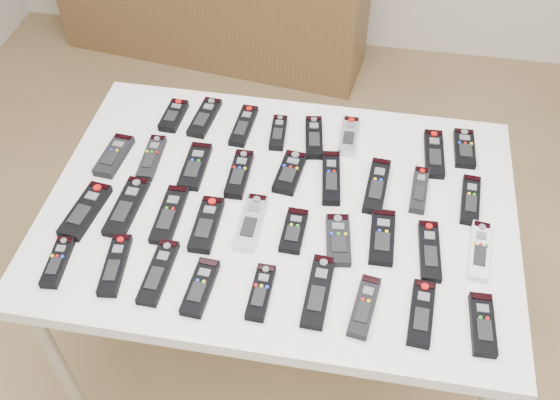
% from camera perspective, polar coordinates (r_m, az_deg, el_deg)
% --- Properties ---
extents(ground, '(4.00, 4.00, 0.00)m').
position_cam_1_polar(ground, '(2.29, 2.85, -14.42)').
color(ground, olive).
rests_on(ground, ground).
extents(table, '(1.25, 0.88, 0.78)m').
position_cam_1_polar(table, '(1.71, 0.00, -1.75)').
color(table, white).
rests_on(table, ground).
extents(remote_0, '(0.06, 0.14, 0.02)m').
position_cam_1_polar(remote_0, '(1.95, -9.70, 7.62)').
color(remote_0, black).
rests_on(remote_0, table).
extents(remote_1, '(0.07, 0.18, 0.02)m').
position_cam_1_polar(remote_1, '(1.93, -6.91, 7.50)').
color(remote_1, black).
rests_on(remote_1, table).
extents(remote_2, '(0.06, 0.18, 0.02)m').
position_cam_1_polar(remote_2, '(1.89, -3.34, 6.81)').
color(remote_2, black).
rests_on(remote_2, table).
extents(remote_3, '(0.05, 0.14, 0.02)m').
position_cam_1_polar(remote_3, '(1.86, -0.16, 6.18)').
color(remote_3, black).
rests_on(remote_3, table).
extents(remote_4, '(0.07, 0.17, 0.02)m').
position_cam_1_polar(remote_4, '(1.85, 3.13, 5.74)').
color(remote_4, black).
rests_on(remote_4, table).
extents(remote_5, '(0.05, 0.15, 0.02)m').
position_cam_1_polar(remote_5, '(1.86, 6.32, 5.82)').
color(remote_5, '#B7B7BC').
rests_on(remote_5, table).
extents(remote_6, '(0.06, 0.19, 0.02)m').
position_cam_1_polar(remote_6, '(1.85, 13.91, 4.13)').
color(remote_6, black).
rests_on(remote_6, table).
extents(remote_7, '(0.06, 0.15, 0.02)m').
position_cam_1_polar(remote_7, '(1.89, 16.51, 4.55)').
color(remote_7, black).
rests_on(remote_7, table).
extents(remote_8, '(0.07, 0.17, 0.02)m').
position_cam_1_polar(remote_8, '(1.85, -14.93, 3.94)').
color(remote_8, black).
rests_on(remote_8, table).
extents(remote_9, '(0.05, 0.17, 0.02)m').
position_cam_1_polar(remote_9, '(1.82, -11.65, 3.83)').
color(remote_9, black).
rests_on(remote_9, table).
extents(remote_10, '(0.06, 0.18, 0.02)m').
position_cam_1_polar(remote_10, '(1.77, -7.77, 3.10)').
color(remote_10, black).
rests_on(remote_10, table).
extents(remote_11, '(0.05, 0.17, 0.02)m').
position_cam_1_polar(remote_11, '(1.74, -3.75, 2.39)').
color(remote_11, black).
rests_on(remote_11, table).
extents(remote_12, '(0.08, 0.16, 0.02)m').
position_cam_1_polar(remote_12, '(1.74, 0.90, 2.53)').
color(remote_12, black).
rests_on(remote_12, table).
extents(remote_13, '(0.07, 0.20, 0.02)m').
position_cam_1_polar(remote_13, '(1.73, 4.69, 2.04)').
color(remote_13, black).
rests_on(remote_13, table).
extents(remote_14, '(0.07, 0.20, 0.02)m').
position_cam_1_polar(remote_14, '(1.72, 8.85, 1.29)').
color(remote_14, black).
rests_on(remote_14, table).
extents(remote_15, '(0.05, 0.16, 0.02)m').
position_cam_1_polar(remote_15, '(1.73, 12.62, 0.91)').
color(remote_15, black).
rests_on(remote_15, table).
extents(remote_16, '(0.06, 0.17, 0.02)m').
position_cam_1_polar(remote_16, '(1.75, 17.02, 0.02)').
color(remote_16, black).
rests_on(remote_16, table).
extents(remote_17, '(0.08, 0.19, 0.02)m').
position_cam_1_polar(remote_17, '(1.72, -17.37, -0.93)').
color(remote_17, black).
rests_on(remote_17, table).
extents(remote_18, '(0.07, 0.20, 0.02)m').
position_cam_1_polar(remote_18, '(1.70, -13.83, -0.59)').
color(remote_18, black).
rests_on(remote_18, table).
extents(remote_19, '(0.06, 0.19, 0.02)m').
position_cam_1_polar(remote_19, '(1.66, -10.08, -1.31)').
color(remote_19, black).
rests_on(remote_19, table).
extents(remote_20, '(0.06, 0.18, 0.02)m').
position_cam_1_polar(remote_20, '(1.62, -6.73, -2.22)').
color(remote_20, black).
rests_on(remote_20, table).
extents(remote_21, '(0.06, 0.18, 0.02)m').
position_cam_1_polar(remote_21, '(1.62, -2.66, -2.03)').
color(remote_21, '#B7B7BC').
rests_on(remote_21, table).
extents(remote_22, '(0.06, 0.14, 0.02)m').
position_cam_1_polar(remote_22, '(1.60, 1.27, -2.81)').
color(remote_22, black).
rests_on(remote_22, table).
extents(remote_23, '(0.08, 0.16, 0.02)m').
position_cam_1_polar(remote_23, '(1.59, 5.35, -3.64)').
color(remote_23, black).
rests_on(remote_23, table).
extents(remote_24, '(0.06, 0.17, 0.02)m').
position_cam_1_polar(remote_24, '(1.61, 9.33, -3.35)').
color(remote_24, black).
rests_on(remote_24, table).
extents(remote_25, '(0.06, 0.19, 0.02)m').
position_cam_1_polar(remote_25, '(1.60, 13.51, -4.54)').
color(remote_25, black).
rests_on(remote_25, table).
extents(remote_26, '(0.06, 0.18, 0.02)m').
position_cam_1_polar(remote_26, '(1.64, 17.77, -4.43)').
color(remote_26, silver).
rests_on(remote_26, table).
extents(remote_27, '(0.05, 0.15, 0.02)m').
position_cam_1_polar(remote_27, '(1.63, -19.66, -5.35)').
color(remote_27, black).
rests_on(remote_27, table).
extents(remote_28, '(0.07, 0.18, 0.02)m').
position_cam_1_polar(remote_28, '(1.58, -14.85, -5.75)').
color(remote_28, black).
rests_on(remote_28, table).
extents(remote_29, '(0.05, 0.19, 0.02)m').
position_cam_1_polar(remote_29, '(1.55, -11.05, -6.48)').
color(remote_29, black).
rests_on(remote_29, table).
extents(remote_30, '(0.06, 0.16, 0.02)m').
position_cam_1_polar(remote_30, '(1.50, -7.30, -7.92)').
color(remote_30, black).
rests_on(remote_30, table).
extents(remote_31, '(0.05, 0.15, 0.02)m').
position_cam_1_polar(remote_31, '(1.48, -1.76, -8.42)').
color(remote_31, black).
rests_on(remote_31, table).
extents(remote_32, '(0.06, 0.20, 0.02)m').
position_cam_1_polar(remote_32, '(1.49, 3.51, -8.32)').
color(remote_32, black).
rests_on(remote_32, table).
extents(remote_33, '(0.07, 0.17, 0.02)m').
position_cam_1_polar(remote_33, '(1.48, 7.71, -9.63)').
color(remote_33, black).
rests_on(remote_33, table).
extents(remote_34, '(0.06, 0.18, 0.02)m').
position_cam_1_polar(remote_34, '(1.49, 12.80, -10.05)').
color(remote_34, black).
rests_on(remote_34, table).
extents(remote_35, '(0.06, 0.16, 0.02)m').
position_cam_1_polar(remote_35, '(1.51, 18.04, -10.76)').
color(remote_35, black).
rests_on(remote_35, table).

